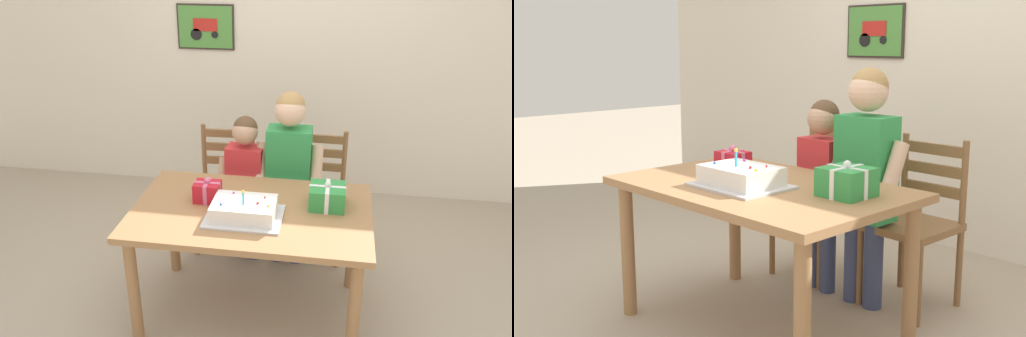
% 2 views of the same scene
% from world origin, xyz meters
% --- Properties ---
extents(ground_plane, '(20.00, 20.00, 0.00)m').
position_xyz_m(ground_plane, '(0.00, 0.00, 0.00)').
color(ground_plane, tan).
extents(back_wall, '(6.40, 0.11, 2.60)m').
position_xyz_m(back_wall, '(-0.00, 1.91, 1.30)').
color(back_wall, silver).
rests_on(back_wall, ground).
extents(dining_table, '(1.41, 0.90, 0.75)m').
position_xyz_m(dining_table, '(0.00, 0.00, 0.65)').
color(dining_table, '#9E7047').
rests_on(dining_table, ground).
extents(birthday_cake, '(0.44, 0.34, 0.19)m').
position_xyz_m(birthday_cake, '(-0.02, -0.11, 0.80)').
color(birthday_cake, silver).
rests_on(birthday_cake, dining_table).
extents(gift_box_red_large, '(0.16, 0.13, 0.16)m').
position_xyz_m(gift_box_red_large, '(-0.28, 0.07, 0.81)').
color(gift_box_red_large, red).
rests_on(gift_box_red_large, dining_table).
extents(gift_box_beside_cake, '(0.22, 0.21, 0.17)m').
position_xyz_m(gift_box_beside_cake, '(0.44, 0.11, 0.82)').
color(gift_box_beside_cake, '#2D8E42').
rests_on(gift_box_beside_cake, dining_table).
extents(chair_left, '(0.44, 0.44, 0.92)m').
position_xyz_m(chair_left, '(-0.35, 0.83, 0.47)').
color(chair_left, brown).
rests_on(chair_left, ground).
extents(chair_right, '(0.43, 0.43, 0.92)m').
position_xyz_m(chair_right, '(0.35, 0.83, 0.47)').
color(chair_right, brown).
rests_on(chair_right, ground).
extents(child_older, '(0.47, 0.26, 1.30)m').
position_xyz_m(child_older, '(0.16, 0.62, 0.79)').
color(child_older, '#38426B').
rests_on(child_older, ground).
extents(child_younger, '(0.41, 0.24, 1.11)m').
position_xyz_m(child_younger, '(-0.15, 0.62, 0.68)').
color(child_younger, '#38426B').
rests_on(child_younger, ground).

